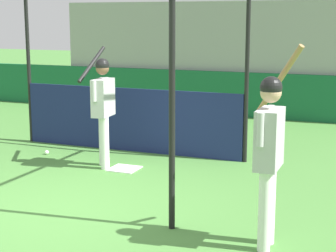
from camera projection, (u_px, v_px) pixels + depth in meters
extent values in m
plane|color=#477F38|center=(53.00, 212.00, 6.81)|extent=(60.00, 60.00, 0.00)
cube|color=#196038|center=(227.00, 94.00, 13.43)|extent=(24.00, 0.12, 1.06)
cube|color=#9E9E99|center=(245.00, 55.00, 14.78)|extent=(8.70, 3.20, 2.71)
cube|color=#195B33|center=(104.00, 64.00, 15.07)|extent=(0.45, 0.40, 0.10)
cube|color=#195B33|center=(107.00, 55.00, 15.19)|extent=(0.45, 0.06, 0.40)
cube|color=#195B33|center=(122.00, 64.00, 14.86)|extent=(0.45, 0.40, 0.10)
cube|color=#195B33|center=(125.00, 55.00, 14.98)|extent=(0.45, 0.06, 0.40)
cube|color=#195B33|center=(141.00, 65.00, 14.66)|extent=(0.45, 0.40, 0.10)
cube|color=#195B33|center=(144.00, 56.00, 14.78)|extent=(0.45, 0.06, 0.40)
cube|color=#195B33|center=(160.00, 66.00, 14.45)|extent=(0.45, 0.40, 0.10)
cube|color=#195B33|center=(163.00, 56.00, 14.57)|extent=(0.45, 0.06, 0.40)
cube|color=#195B33|center=(180.00, 66.00, 14.25)|extent=(0.45, 0.40, 0.10)
cube|color=#195B33|center=(183.00, 57.00, 14.37)|extent=(0.45, 0.06, 0.40)
cube|color=#195B33|center=(200.00, 67.00, 14.04)|extent=(0.45, 0.40, 0.10)
cube|color=#195B33|center=(203.00, 57.00, 14.16)|extent=(0.45, 0.06, 0.40)
cube|color=#195B33|center=(222.00, 68.00, 13.84)|extent=(0.45, 0.40, 0.10)
cube|color=#195B33|center=(224.00, 58.00, 13.96)|extent=(0.45, 0.06, 0.40)
cube|color=#195B33|center=(243.00, 68.00, 13.63)|extent=(0.45, 0.40, 0.10)
cube|color=#195B33|center=(245.00, 58.00, 13.75)|extent=(0.45, 0.06, 0.40)
cube|color=#195B33|center=(266.00, 69.00, 13.43)|extent=(0.45, 0.40, 0.10)
cube|color=#195B33|center=(268.00, 59.00, 13.55)|extent=(0.45, 0.06, 0.40)
cube|color=#195B33|center=(289.00, 70.00, 13.22)|extent=(0.45, 0.40, 0.10)
cube|color=#195B33|center=(290.00, 60.00, 13.34)|extent=(0.45, 0.06, 0.40)
cube|color=#195B33|center=(313.00, 71.00, 13.02)|extent=(0.45, 0.40, 0.10)
cube|color=#195B33|center=(314.00, 60.00, 13.14)|extent=(0.45, 0.06, 0.40)
cube|color=#195B33|center=(117.00, 47.00, 15.72)|extent=(0.45, 0.40, 0.10)
cube|color=#195B33|center=(120.00, 39.00, 15.84)|extent=(0.45, 0.06, 0.40)
cube|color=#195B33|center=(135.00, 48.00, 15.51)|extent=(0.45, 0.40, 0.10)
cube|color=#195B33|center=(138.00, 39.00, 15.63)|extent=(0.45, 0.06, 0.40)
cube|color=#195B33|center=(153.00, 48.00, 15.31)|extent=(0.45, 0.40, 0.10)
cube|color=#195B33|center=(156.00, 39.00, 15.43)|extent=(0.45, 0.06, 0.40)
cube|color=#195B33|center=(172.00, 48.00, 15.10)|extent=(0.45, 0.40, 0.10)
cube|color=#195B33|center=(174.00, 40.00, 15.23)|extent=(0.45, 0.06, 0.40)
cube|color=#195B33|center=(191.00, 49.00, 14.90)|extent=(0.45, 0.40, 0.10)
cube|color=#195B33|center=(193.00, 40.00, 15.02)|extent=(0.45, 0.06, 0.40)
cube|color=#195B33|center=(211.00, 49.00, 14.70)|extent=(0.45, 0.40, 0.10)
cube|color=#195B33|center=(213.00, 40.00, 14.82)|extent=(0.45, 0.06, 0.40)
cube|color=#195B33|center=(231.00, 50.00, 14.49)|extent=(0.45, 0.40, 0.10)
cube|color=#195B33|center=(233.00, 40.00, 14.61)|extent=(0.45, 0.06, 0.40)
cube|color=#195B33|center=(252.00, 50.00, 14.29)|extent=(0.45, 0.40, 0.10)
cube|color=#195B33|center=(254.00, 41.00, 14.41)|extent=(0.45, 0.06, 0.40)
cube|color=#195B33|center=(273.00, 51.00, 14.08)|extent=(0.45, 0.40, 0.10)
cube|color=#195B33|center=(275.00, 41.00, 14.20)|extent=(0.45, 0.06, 0.40)
cube|color=#195B33|center=(295.00, 51.00, 13.88)|extent=(0.45, 0.40, 0.10)
cube|color=#195B33|center=(297.00, 41.00, 14.00)|extent=(0.45, 0.06, 0.40)
cube|color=#195B33|center=(318.00, 52.00, 13.67)|extent=(0.45, 0.40, 0.10)
cube|color=#195B33|center=(320.00, 42.00, 13.79)|extent=(0.45, 0.06, 0.40)
cube|color=#195B33|center=(130.00, 32.00, 16.37)|extent=(0.45, 0.40, 0.10)
cube|color=#195B33|center=(132.00, 24.00, 16.49)|extent=(0.45, 0.06, 0.40)
cube|color=#195B33|center=(147.00, 32.00, 16.17)|extent=(0.45, 0.40, 0.10)
cube|color=#195B33|center=(149.00, 24.00, 16.29)|extent=(0.45, 0.06, 0.40)
cube|color=#195B33|center=(164.00, 33.00, 15.96)|extent=(0.45, 0.40, 0.10)
cube|color=#195B33|center=(167.00, 24.00, 16.08)|extent=(0.45, 0.06, 0.40)
cube|color=#195B33|center=(182.00, 33.00, 15.76)|extent=(0.45, 0.40, 0.10)
cube|color=#195B33|center=(185.00, 24.00, 15.88)|extent=(0.45, 0.06, 0.40)
cube|color=#195B33|center=(201.00, 33.00, 15.55)|extent=(0.45, 0.40, 0.10)
cube|color=#195B33|center=(203.00, 24.00, 15.67)|extent=(0.45, 0.06, 0.40)
cube|color=#195B33|center=(220.00, 33.00, 15.35)|extent=(0.45, 0.40, 0.10)
cube|color=#195B33|center=(222.00, 25.00, 15.47)|extent=(0.45, 0.06, 0.40)
cube|color=#195B33|center=(239.00, 33.00, 15.14)|extent=(0.45, 0.40, 0.10)
cube|color=#195B33|center=(241.00, 25.00, 15.26)|extent=(0.45, 0.06, 0.40)
cube|color=#195B33|center=(259.00, 34.00, 14.94)|extent=(0.45, 0.40, 0.10)
cube|color=#195B33|center=(261.00, 25.00, 15.06)|extent=(0.45, 0.06, 0.40)
cube|color=#195B33|center=(280.00, 34.00, 14.73)|extent=(0.45, 0.40, 0.10)
cube|color=#195B33|center=(282.00, 25.00, 14.85)|extent=(0.45, 0.06, 0.40)
cube|color=#195B33|center=(301.00, 34.00, 14.53)|extent=(0.45, 0.40, 0.10)
cube|color=#195B33|center=(303.00, 25.00, 14.65)|extent=(0.45, 0.06, 0.40)
cube|color=#195B33|center=(323.00, 34.00, 14.32)|extent=(0.45, 0.40, 0.10)
cube|color=#195B33|center=(324.00, 25.00, 14.44)|extent=(0.45, 0.06, 0.40)
cube|color=#195B33|center=(141.00, 18.00, 17.02)|extent=(0.45, 0.40, 0.10)
cube|color=#195B33|center=(143.00, 11.00, 17.14)|extent=(0.45, 0.06, 0.40)
cube|color=#195B33|center=(158.00, 18.00, 16.82)|extent=(0.45, 0.40, 0.10)
cube|color=#195B33|center=(160.00, 11.00, 16.94)|extent=(0.45, 0.06, 0.40)
cube|color=#195B33|center=(175.00, 18.00, 16.61)|extent=(0.45, 0.40, 0.10)
cube|color=#195B33|center=(177.00, 10.00, 16.73)|extent=(0.45, 0.06, 0.40)
cube|color=#195B33|center=(192.00, 18.00, 16.41)|extent=(0.45, 0.40, 0.10)
cube|color=#195B33|center=(194.00, 10.00, 16.53)|extent=(0.45, 0.06, 0.40)
cube|color=#195B33|center=(210.00, 18.00, 16.20)|extent=(0.45, 0.40, 0.10)
cube|color=#195B33|center=(212.00, 10.00, 16.32)|extent=(0.45, 0.06, 0.40)
cube|color=#195B33|center=(228.00, 18.00, 16.00)|extent=(0.45, 0.40, 0.10)
cube|color=#195B33|center=(230.00, 10.00, 16.12)|extent=(0.45, 0.06, 0.40)
cube|color=#195B33|center=(247.00, 18.00, 15.79)|extent=(0.45, 0.40, 0.10)
cube|color=#195B33|center=(249.00, 10.00, 15.91)|extent=(0.45, 0.06, 0.40)
cube|color=#195B33|center=(267.00, 18.00, 15.59)|extent=(0.45, 0.40, 0.10)
cube|color=#195B33|center=(268.00, 10.00, 15.71)|extent=(0.45, 0.06, 0.40)
cube|color=#195B33|center=(286.00, 18.00, 15.38)|extent=(0.45, 0.40, 0.10)
cube|color=#195B33|center=(288.00, 10.00, 15.50)|extent=(0.45, 0.06, 0.40)
cube|color=#195B33|center=(307.00, 18.00, 15.18)|extent=(0.45, 0.40, 0.10)
cube|color=#195B33|center=(308.00, 10.00, 15.30)|extent=(0.45, 0.06, 0.40)
cube|color=#195B33|center=(328.00, 18.00, 14.97)|extent=(0.45, 0.40, 0.10)
cube|color=#195B33|center=(329.00, 10.00, 15.09)|extent=(0.45, 0.06, 0.40)
cylinder|color=black|center=(172.00, 87.00, 5.98)|extent=(0.07, 0.07, 3.18)
cylinder|color=black|center=(28.00, 58.00, 10.45)|extent=(0.07, 0.07, 3.18)
cylinder|color=black|center=(247.00, 64.00, 8.89)|extent=(0.07, 0.07, 3.18)
cube|color=navy|center=(129.00, 120.00, 9.85)|extent=(4.11, 0.03, 1.12)
cube|color=white|center=(124.00, 169.00, 8.74)|extent=(0.44, 0.44, 0.02)
cylinder|color=white|center=(105.00, 143.00, 8.68)|extent=(0.14, 0.14, 0.82)
cylinder|color=white|center=(103.00, 140.00, 8.91)|extent=(0.14, 0.14, 0.82)
cube|color=#B7B7B7|center=(103.00, 98.00, 8.66)|extent=(0.26, 0.48, 0.58)
sphere|color=brown|center=(102.00, 68.00, 8.58)|extent=(0.20, 0.20, 0.20)
sphere|color=black|center=(102.00, 65.00, 8.57)|extent=(0.21, 0.21, 0.21)
cylinder|color=#B7B7B7|center=(94.00, 91.00, 8.42)|extent=(0.08, 0.08, 0.32)
cylinder|color=#B7B7B7|center=(107.00, 87.00, 8.88)|extent=(0.08, 0.08, 0.32)
cylinder|color=black|center=(92.00, 64.00, 8.91)|extent=(0.12, 0.74, 0.54)
sphere|color=black|center=(111.00, 81.00, 8.80)|extent=(0.08, 0.08, 0.08)
cylinder|color=white|center=(265.00, 211.00, 5.59)|extent=(0.13, 0.13, 0.84)
cylinder|color=white|center=(269.00, 205.00, 5.79)|extent=(0.13, 0.13, 0.84)
cube|color=#B7B7B7|center=(269.00, 139.00, 5.56)|extent=(0.23, 0.48, 0.60)
sphere|color=tan|center=(271.00, 92.00, 5.47)|extent=(0.21, 0.21, 0.21)
sphere|color=black|center=(271.00, 88.00, 5.46)|extent=(0.22, 0.22, 0.22)
cylinder|color=#B7B7B7|center=(260.00, 130.00, 5.32)|extent=(0.07, 0.07, 0.33)
cylinder|color=#B7B7B7|center=(271.00, 121.00, 5.77)|extent=(0.07, 0.07, 0.33)
cylinder|color=#AD7F4C|center=(279.00, 80.00, 5.79)|extent=(0.54, 0.28, 0.76)
sphere|color=#AD7F4C|center=(263.00, 118.00, 5.69)|extent=(0.08, 0.08, 0.08)
sphere|color=white|center=(47.00, 152.00, 9.68)|extent=(0.07, 0.07, 0.07)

